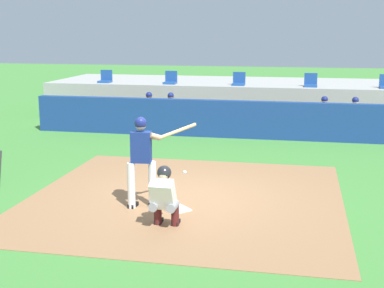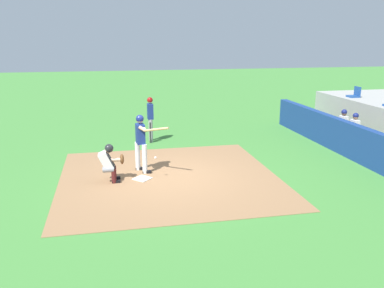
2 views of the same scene
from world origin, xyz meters
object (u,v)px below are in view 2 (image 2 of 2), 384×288
on_deck_batter (150,116)px  dugout_player_0 (340,125)px  dugout_player_1 (351,129)px  home_plate (142,179)px  catcher_crouched (110,161)px  batter_at_plate (141,140)px  stadium_seat_0 (355,94)px

on_deck_batter → dugout_player_0: on_deck_batter is taller
dugout_player_0 → dugout_player_1: (0.78, 0.00, 0.00)m
home_plate → catcher_crouched: 1.08m
on_deck_batter → batter_at_plate: bearing=-10.2°
catcher_crouched → dugout_player_0: bearing=107.8°
dugout_player_1 → home_plate: bearing=-75.4°
stadium_seat_0 → batter_at_plate: bearing=-65.9°
dugout_player_1 → stadium_seat_0: stadium_seat_0 is taller
stadium_seat_0 → home_plate: bearing=-62.9°
batter_at_plate → stadium_seat_0: (-4.53, 10.13, 0.50)m
on_deck_batter → stadium_seat_0: 9.49m
on_deck_batter → stadium_seat_0: size_ratio=3.72×
batter_at_plate → catcher_crouched: batter_at_plate is taller
batter_at_plate → home_plate: bearing=-4.5°
dugout_player_0 → stadium_seat_0: 3.19m
home_plate → on_deck_batter: size_ratio=0.25×
batter_at_plate → on_deck_batter: bearing=169.8°
home_plate → stadium_seat_0: stadium_seat_0 is taller
catcher_crouched → batter_at_plate: bearing=124.9°
dugout_player_0 → stadium_seat_0: stadium_seat_0 is taller
home_plate → dugout_player_1: bearing=104.6°
dugout_player_0 → batter_at_plate: bearing=-74.6°
catcher_crouched → stadium_seat_0: (-5.20, 11.09, 0.93)m
on_deck_batter → dugout_player_0: 7.58m
dugout_player_0 → dugout_player_1: size_ratio=1.00×
dugout_player_0 → home_plate: bearing=-70.4°
batter_at_plate → dugout_player_1: bearing=100.2°
batter_at_plate → dugout_player_1: size_ratio=1.39×
home_plate → dugout_player_0: (-2.90, 8.14, 0.65)m
home_plate → on_deck_batter: bearing=170.7°
batter_at_plate → dugout_player_0: size_ratio=1.39×
batter_at_plate → dugout_player_1: batter_at_plate is taller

